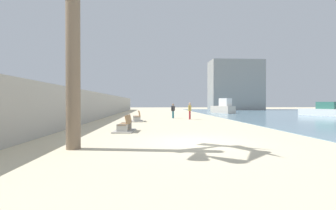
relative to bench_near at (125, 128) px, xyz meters
The scene contains 9 objects.
ground_plane 14.31m from the bench_near, 76.64° to the left, with size 120.00×120.00×0.00m, color beige.
seawall 14.58m from the bench_near, 106.77° to the left, with size 0.80×64.00×2.72m, color #ADAAA3.
bench_near is the anchor object (origin of this frame).
bench_far 7.77m from the bench_near, 88.38° to the left, with size 1.32×2.21×0.98m.
person_walking 12.63m from the bench_near, 72.17° to the left, with size 0.45×0.35×1.59m.
person_standing 11.53m from the bench_near, 61.94° to the left, with size 0.37×0.43×1.72m.
boat_mid_bay 27.20m from the bench_near, 61.57° to the left, with size 3.07×4.72×2.36m.
boat_far_right 28.66m from the bench_near, 33.80° to the left, with size 4.45×5.41×1.77m.
harbor_building 47.29m from the bench_near, 63.19° to the left, with size 12.00×6.00×11.55m, color gray.
Camera 1 is at (-1.70, -10.33, 1.69)m, focal length 26.06 mm.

